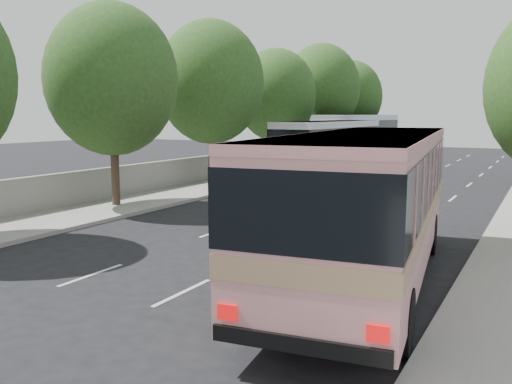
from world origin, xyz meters
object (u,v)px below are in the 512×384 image
Objects in this scene: white_pickup at (283,183)px; tour_coach_front at (330,143)px; pink_bus at (368,191)px; tour_coach_rear at (358,134)px; pink_taxi at (256,203)px.

tour_coach_front reaches higher than white_pickup.
tour_coach_rear is at bearing 101.07° from pink_bus.
white_pickup is (-1.74, 5.99, 0.02)m from pink_taxi.
white_pickup is 21.15m from tour_coach_rear.
tour_coach_front is 0.91× the size of tour_coach_rear.
tour_coach_rear is at bearing 104.04° from pink_taxi.
tour_coach_front is at bearing -79.45° from tour_coach_rear.
tour_coach_front is at bearing 91.84° from white_pickup.
pink_bus is 0.86× the size of tour_coach_rear.
tour_coach_rear is (-4.71, 26.86, 1.75)m from pink_taxi.
pink_taxi is at bearing -78.92° from white_pickup.
tour_coach_rear is at bearing 100.52° from tour_coach_front.
tour_coach_rear reaches higher than pink_taxi.
pink_bus is 0.95× the size of tour_coach_front.
tour_coach_front is (-2.91, 15.49, 1.52)m from pink_taxi.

